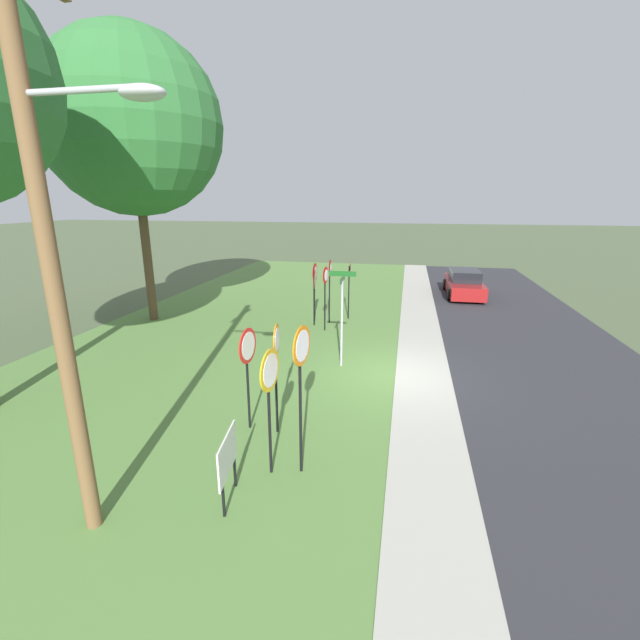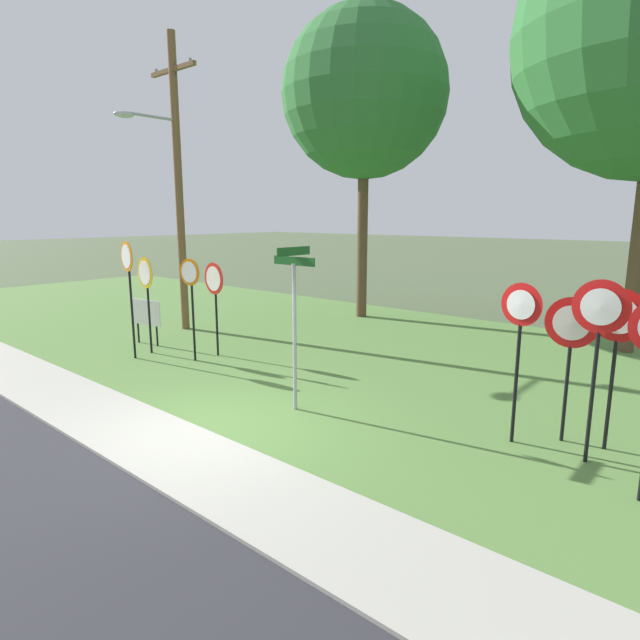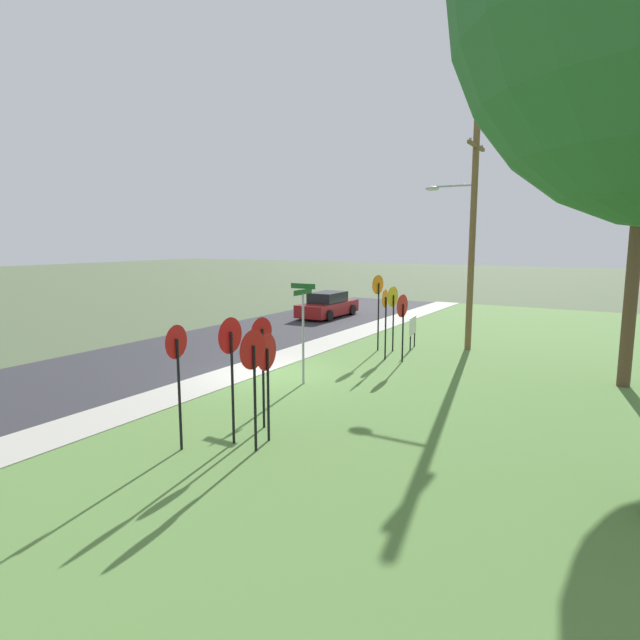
{
  "view_description": "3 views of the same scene",
  "coord_description": "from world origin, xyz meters",
  "px_view_note": "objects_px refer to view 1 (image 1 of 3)",
  "views": [
    {
      "loc": [
        -11.98,
        -0.15,
        5.08
      ],
      "look_at": [
        0.64,
        2.41,
        1.41
      ],
      "focal_mm": 24.13,
      "sensor_mm": 36.0,
      "label": 1
    },
    {
      "loc": [
        6.74,
        -4.93,
        3.53
      ],
      "look_at": [
        0.65,
        2.1,
        1.68
      ],
      "focal_mm": 29.4,
      "sensor_mm": 36.0,
      "label": 2
    },
    {
      "loc": [
        13.12,
        9.77,
        4.23
      ],
      "look_at": [
        -0.35,
        1.82,
        1.86
      ],
      "focal_mm": 29.44,
      "sensor_mm": 36.0,
      "label": 3
    }
  ],
  "objects_px": {
    "stop_sign_near_left": "(276,356)",
    "stop_sign_far_center": "(270,384)",
    "yield_sign_near_right": "(315,278)",
    "parked_sedan_distant": "(464,284)",
    "yield_sign_far_right": "(326,284)",
    "yield_sign_far_left": "(315,284)",
    "oak_tree_right": "(133,125)",
    "stop_sign_near_right": "(248,356)",
    "notice_board": "(228,458)",
    "stop_sign_far_left": "(301,368)",
    "street_name_post": "(342,311)",
    "yield_sign_center": "(350,275)",
    "utility_pole": "(52,226)",
    "yield_sign_near_left": "(330,276)"
  },
  "relations": [
    {
      "from": "stop_sign_near_right",
      "to": "oak_tree_right",
      "type": "bearing_deg",
      "value": 48.15
    },
    {
      "from": "yield_sign_center",
      "to": "utility_pole",
      "type": "xyz_separation_m",
      "value": [
        -12.92,
        2.23,
        2.79
      ]
    },
    {
      "from": "stop_sign_near_right",
      "to": "stop_sign_far_left",
      "type": "relative_size",
      "value": 0.81
    },
    {
      "from": "parked_sedan_distant",
      "to": "yield_sign_far_right",
      "type": "bearing_deg",
      "value": 141.45
    },
    {
      "from": "yield_sign_near_right",
      "to": "yield_sign_far_right",
      "type": "xyz_separation_m",
      "value": [
        -1.17,
        -0.66,
        0.01
      ]
    },
    {
      "from": "stop_sign_near_left",
      "to": "oak_tree_right",
      "type": "height_order",
      "value": "oak_tree_right"
    },
    {
      "from": "yield_sign_near_right",
      "to": "utility_pole",
      "type": "xyz_separation_m",
      "value": [
        -12.22,
        0.88,
        2.83
      ]
    },
    {
      "from": "utility_pole",
      "to": "oak_tree_right",
      "type": "distance_m",
      "value": 13.04
    },
    {
      "from": "yield_sign_far_left",
      "to": "utility_pole",
      "type": "xyz_separation_m",
      "value": [
        -11.63,
        0.99,
        2.97
      ]
    },
    {
      "from": "yield_sign_far_right",
      "to": "stop_sign_near_left",
      "type": "bearing_deg",
      "value": -169.43
    },
    {
      "from": "stop_sign_near_left",
      "to": "street_name_post",
      "type": "distance_m",
      "value": 4.24
    },
    {
      "from": "stop_sign_far_center",
      "to": "yield_sign_near_right",
      "type": "bearing_deg",
      "value": 13.84
    },
    {
      "from": "stop_sign_far_left",
      "to": "street_name_post",
      "type": "xyz_separation_m",
      "value": [
        5.47,
        0.1,
        -0.35
      ]
    },
    {
      "from": "yield_sign_far_right",
      "to": "yield_sign_center",
      "type": "xyz_separation_m",
      "value": [
        1.88,
        -0.68,
        0.03
      ]
    },
    {
      "from": "notice_board",
      "to": "parked_sedan_distant",
      "type": "xyz_separation_m",
      "value": [
        17.86,
        -5.83,
        -0.23
      ]
    },
    {
      "from": "stop_sign_near_left",
      "to": "yield_sign_near_right",
      "type": "bearing_deg",
      "value": 0.26
    },
    {
      "from": "yield_sign_near_left",
      "to": "yield_sign_near_right",
      "type": "relative_size",
      "value": 1.07
    },
    {
      "from": "stop_sign_near_right",
      "to": "yield_sign_near_left",
      "type": "xyz_separation_m",
      "value": [
        8.76,
        -0.25,
        0.27
      ]
    },
    {
      "from": "notice_board",
      "to": "parked_sedan_distant",
      "type": "distance_m",
      "value": 18.79
    },
    {
      "from": "stop_sign_near_left",
      "to": "yield_sign_center",
      "type": "relative_size",
      "value": 0.98
    },
    {
      "from": "stop_sign_far_left",
      "to": "notice_board",
      "type": "height_order",
      "value": "stop_sign_far_left"
    },
    {
      "from": "stop_sign_far_left",
      "to": "stop_sign_far_center",
      "type": "distance_m",
      "value": 0.64
    },
    {
      "from": "stop_sign_near_left",
      "to": "oak_tree_right",
      "type": "bearing_deg",
      "value": 38.86
    },
    {
      "from": "stop_sign_near_left",
      "to": "yield_sign_near_left",
      "type": "distance_m",
      "value": 8.81
    },
    {
      "from": "street_name_post",
      "to": "oak_tree_right",
      "type": "relative_size",
      "value": 0.27
    },
    {
      "from": "yield_sign_near_right",
      "to": "yield_sign_far_right",
      "type": "relative_size",
      "value": 0.98
    },
    {
      "from": "stop_sign_near_right",
      "to": "yield_sign_far_left",
      "type": "relative_size",
      "value": 1.03
    },
    {
      "from": "oak_tree_right",
      "to": "stop_sign_near_right",
      "type": "bearing_deg",
      "value": -136.91
    },
    {
      "from": "stop_sign_far_center",
      "to": "yield_sign_center",
      "type": "height_order",
      "value": "yield_sign_center"
    },
    {
      "from": "stop_sign_far_left",
      "to": "yield_sign_near_left",
      "type": "relative_size",
      "value": 1.09
    },
    {
      "from": "stop_sign_near_left",
      "to": "stop_sign_near_right",
      "type": "height_order",
      "value": "stop_sign_near_left"
    },
    {
      "from": "yield_sign_far_left",
      "to": "oak_tree_right",
      "type": "distance_m",
      "value": 9.24
    },
    {
      "from": "stop_sign_near_right",
      "to": "yield_sign_far_left",
      "type": "height_order",
      "value": "stop_sign_near_right"
    },
    {
      "from": "yield_sign_near_left",
      "to": "yield_sign_far_right",
      "type": "relative_size",
      "value": 1.05
    },
    {
      "from": "yield_sign_far_left",
      "to": "notice_board",
      "type": "relative_size",
      "value": 1.84
    },
    {
      "from": "stop_sign_near_left",
      "to": "stop_sign_far_center",
      "type": "bearing_deg",
      "value": -174.1
    },
    {
      "from": "stop_sign_far_center",
      "to": "notice_board",
      "type": "height_order",
      "value": "stop_sign_far_center"
    },
    {
      "from": "oak_tree_right",
      "to": "parked_sedan_distant",
      "type": "bearing_deg",
      "value": -60.67
    },
    {
      "from": "utility_pole",
      "to": "oak_tree_right",
      "type": "xyz_separation_m",
      "value": [
        11.17,
        6.02,
        3.04
      ]
    },
    {
      "from": "yield_sign_near_right",
      "to": "utility_pole",
      "type": "relative_size",
      "value": 0.28
    },
    {
      "from": "yield_sign_far_left",
      "to": "yield_sign_far_right",
      "type": "height_order",
      "value": "yield_sign_far_right"
    },
    {
      "from": "stop_sign_far_center",
      "to": "oak_tree_right",
      "type": "distance_m",
      "value": 13.78
    },
    {
      "from": "street_name_post",
      "to": "parked_sedan_distant",
      "type": "bearing_deg",
      "value": -23.72
    },
    {
      "from": "yield_sign_near_left",
      "to": "oak_tree_right",
      "type": "xyz_separation_m",
      "value": [
        -0.95,
        7.55,
        5.73
      ]
    },
    {
      "from": "yield_sign_center",
      "to": "stop_sign_near_right",
      "type": "bearing_deg",
      "value": 166.58
    },
    {
      "from": "stop_sign_near_left",
      "to": "stop_sign_far_left",
      "type": "relative_size",
      "value": 0.86
    },
    {
      "from": "yield_sign_far_left",
      "to": "oak_tree_right",
      "type": "bearing_deg",
      "value": 88.66
    },
    {
      "from": "notice_board",
      "to": "oak_tree_right",
      "type": "relative_size",
      "value": 0.11
    },
    {
      "from": "yield_sign_center",
      "to": "notice_board",
      "type": "xyz_separation_m",
      "value": [
        -11.96,
        0.44,
        -1.07
      ]
    },
    {
      "from": "parked_sedan_distant",
      "to": "yield_sign_near_left",
      "type": "bearing_deg",
      "value": 137.23
    }
  ]
}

